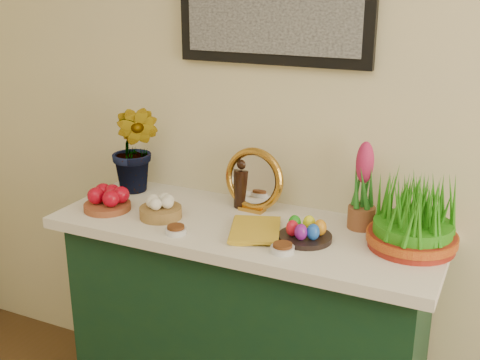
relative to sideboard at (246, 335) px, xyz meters
The scene contains 13 objects.
sideboard is the anchor object (origin of this frame).
tablecloth 0.45m from the sideboard, ahead, with size 1.40×0.55×0.04m, color silver.
hyacinth_green 0.90m from the sideboard, 167.69° to the left, with size 0.24×0.21×0.49m, color #277822.
apple_bowl 0.74m from the sideboard, 169.00° to the right, with size 0.20×0.20×0.09m.
garlic_basket 0.59m from the sideboard, 164.44° to the right, with size 0.19×0.19×0.09m.
vinegar_cruet 0.57m from the sideboard, 119.83° to the left, with size 0.07×0.07×0.19m.
mirror 0.60m from the sideboard, 102.65° to the left, with size 0.25×0.08×0.24m.
book 0.49m from the sideboard, 97.42° to the right, with size 0.15×0.22×0.03m, color gold.
spice_dish_left 0.54m from the sideboard, 134.02° to the right, with size 0.07×0.07×0.03m.
spice_dish_right 0.55m from the sideboard, 39.07° to the right, with size 0.08×0.08×0.03m.
egg_plate 0.55m from the sideboard, 11.31° to the right, with size 0.20×0.20×0.07m.
hyacinth_pink 0.73m from the sideboard, 19.80° to the left, with size 0.10×0.10×0.32m.
wheatgrass_sabzeh 0.81m from the sideboard, ahead, with size 0.29×0.29×0.24m.
Camera 1 is at (0.45, 0.19, 1.73)m, focal length 45.00 mm.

